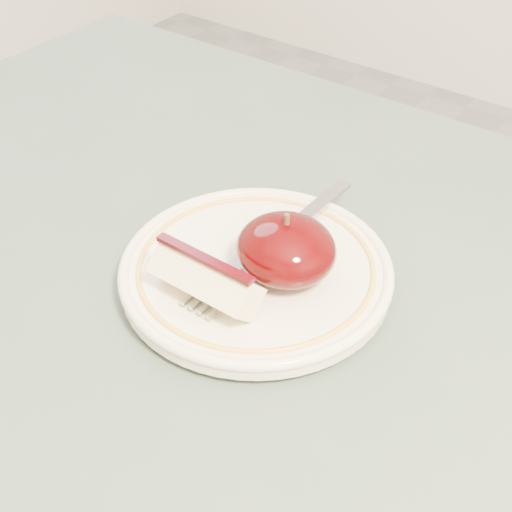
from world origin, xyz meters
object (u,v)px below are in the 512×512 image
Objects in this scene: table at (123,420)px; plate at (256,270)px; fork at (274,244)px; apple_half at (286,249)px.

plate reaches higher than table.
table is 4.48× the size of fork.
plate is 0.04m from apple_half.
fork reaches higher than table.
table is at bearing -112.45° from plate.
table is 0.18m from fork.
plate is (0.05, 0.11, 0.10)m from table.
fork reaches higher than plate.
plate is at bearing -176.15° from fork.
apple_half reaches higher than fork.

